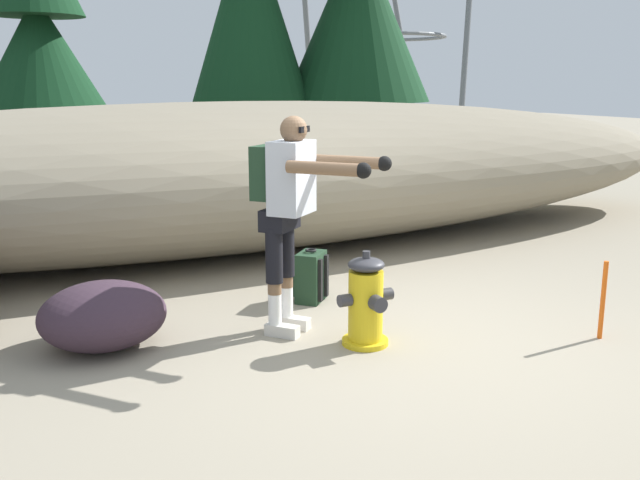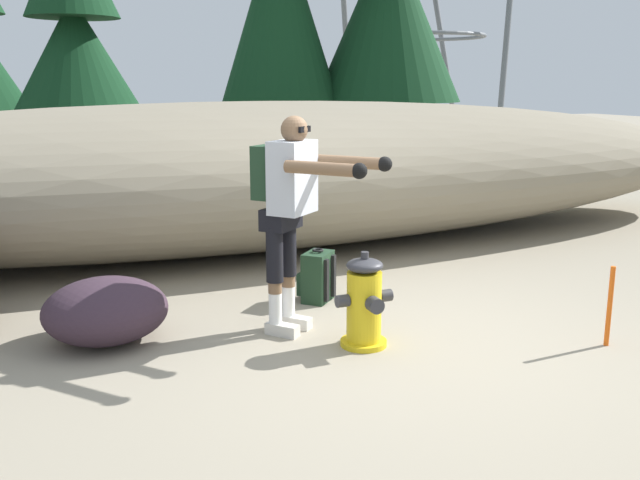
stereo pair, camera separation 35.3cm
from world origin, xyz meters
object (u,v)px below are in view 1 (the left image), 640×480
at_px(fire_hydrant, 366,303).
at_px(utility_worker, 290,198).
at_px(spare_backpack, 310,277).
at_px(survey_stake, 603,300).
at_px(boulder_mid, 103,315).

distance_m(fire_hydrant, utility_worker, 0.95).
distance_m(fire_hydrant, spare_backpack, 1.13).
xyz_separation_m(utility_worker, survey_stake, (2.04, -1.14, -0.75)).
distance_m(utility_worker, spare_backpack, 1.17).
bearing_deg(boulder_mid, fire_hydrant, -24.64).
bearing_deg(survey_stake, spare_backpack, 130.95).
relative_size(spare_backpack, boulder_mid, 0.51).
xyz_separation_m(utility_worker, boulder_mid, (-1.35, 0.33, -0.81)).
bearing_deg(boulder_mid, utility_worker, -13.74).
relative_size(utility_worker, boulder_mid, 1.81).
height_order(utility_worker, survey_stake, utility_worker).
height_order(utility_worker, spare_backpack, utility_worker).
height_order(fire_hydrant, spare_backpack, fire_hydrant).
bearing_deg(spare_backpack, survey_stake, 175.72).
bearing_deg(survey_stake, boulder_mid, 156.50).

